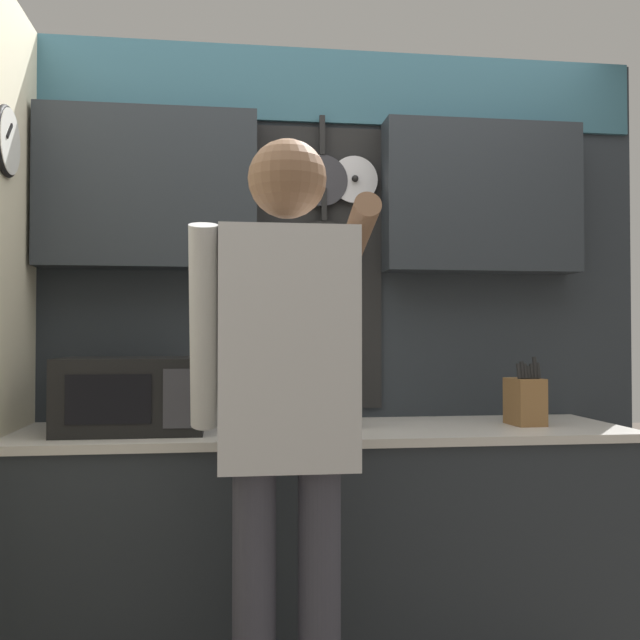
# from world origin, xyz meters

# --- Properties ---
(base_cabinet_counter) EXTENTS (2.21, 0.64, 0.91)m
(base_cabinet_counter) POSITION_xyz_m (0.00, -0.00, 0.45)
(base_cabinet_counter) COLOR #23282D
(base_cabinet_counter) RESTS_ON ground_plane
(back_wall_unit) EXTENTS (2.78, 0.20, 2.43)m
(back_wall_unit) POSITION_xyz_m (-0.00, 0.29, 1.48)
(back_wall_unit) COLOR #23282D
(back_wall_unit) RESTS_ON ground_plane
(microwave) EXTENTS (0.50, 0.37, 0.26)m
(microwave) POSITION_xyz_m (-0.69, -0.03, 1.04)
(microwave) COLOR black
(microwave) RESTS_ON base_cabinet_counter
(knife_block) EXTENTS (0.12, 0.16, 0.26)m
(knife_block) POSITION_xyz_m (0.76, -0.03, 1.00)
(knife_block) COLOR brown
(knife_block) RESTS_ON base_cabinet_counter
(utensil_crock) EXTENTS (0.11, 0.11, 0.35)m
(utensil_crock) POSITION_xyz_m (0.07, -0.02, 1.00)
(utensil_crock) COLOR white
(utensil_crock) RESTS_ON base_cabinet_counter
(person) EXTENTS (0.54, 0.68, 1.80)m
(person) POSITION_xyz_m (-0.20, -0.61, 1.08)
(person) COLOR #383842
(person) RESTS_ON ground_plane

